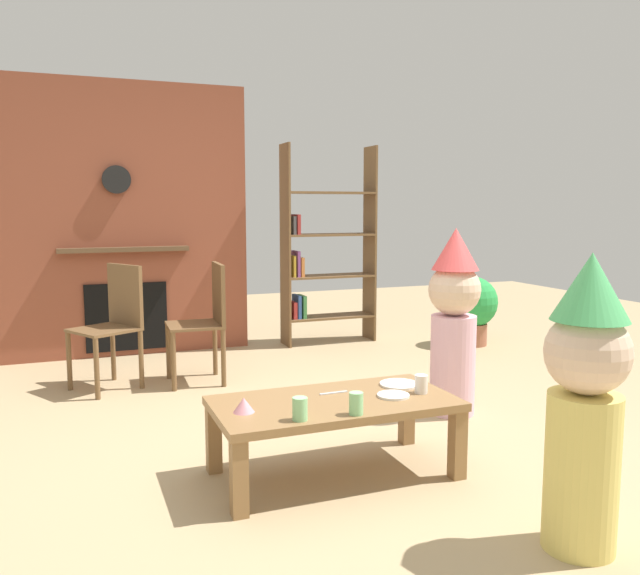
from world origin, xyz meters
TOP-DOWN VIEW (x-y plane):
  - ground_plane at (0.00, 0.00)m, footprint 12.00×12.00m
  - brick_fireplace_feature at (-0.87, 2.60)m, footprint 2.20×0.28m
  - bookshelf at (0.96, 2.40)m, footprint 0.90×0.28m
  - coffee_table at (-0.15, -0.55)m, footprint 1.18×0.60m
  - paper_cup_near_left at (-0.14, -0.79)m, footprint 0.06×0.06m
  - paper_cup_near_right at (-0.41, -0.78)m, footprint 0.07×0.07m
  - paper_cup_center at (0.31, -0.60)m, footprint 0.07×0.07m
  - paper_plate_front at (0.15, -0.61)m, footprint 0.16×0.16m
  - paper_plate_rear at (0.27, -0.44)m, footprint 0.21×0.21m
  - birthday_cake_slice at (-0.61, -0.58)m, footprint 0.10×0.10m
  - table_fork at (-0.11, -0.45)m, footprint 0.15×0.02m
  - child_with_cone_hat at (0.47, -1.54)m, footprint 0.32×0.32m
  - child_in_pink at (0.93, 0.07)m, footprint 0.33×0.33m
  - dining_chair_left at (-1.03, 1.50)m, footprint 0.54×0.54m
  - dining_chair_middle at (-0.38, 1.39)m, footprint 0.42×0.42m
  - potted_plant_tall at (2.25, 1.78)m, footprint 0.49×0.49m

SIDE VIEW (x-z plane):
  - ground_plane at x=0.00m, z-range 0.00..0.00m
  - coffee_table at x=-0.15m, z-range 0.14..0.52m
  - potted_plant_tall at x=2.25m, z-range 0.04..0.70m
  - table_fork at x=-0.11m, z-range 0.38..0.39m
  - paper_plate_front at x=0.15m, z-range 0.38..0.40m
  - paper_plate_rear at x=0.27m, z-range 0.38..0.40m
  - birthday_cake_slice at x=-0.61m, z-range 0.38..0.45m
  - paper_cup_center at x=0.31m, z-range 0.38..0.48m
  - paper_cup_near_left at x=-0.14m, z-range 0.38..0.49m
  - paper_cup_near_right at x=-0.41m, z-range 0.38..0.49m
  - dining_chair_left at x=-1.03m, z-range 0.06..0.96m
  - dining_chair_middle at x=-0.38m, z-range 0.06..0.96m
  - child_with_cone_hat at x=0.47m, z-range 0.03..1.19m
  - child_in_pink at x=0.93m, z-range 0.03..1.22m
  - bookshelf at x=0.96m, z-range -0.09..1.81m
  - brick_fireplace_feature at x=-0.87m, z-range -0.01..2.39m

